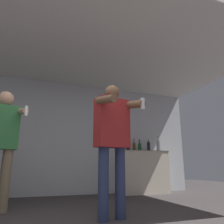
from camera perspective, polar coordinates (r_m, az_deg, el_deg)
The scene contains 10 objects.
wall_back at distance 5.13m, azimuth -15.68°, elevation -6.04°, with size 7.00×0.06×2.55m.
ceiling_slab at distance 4.02m, azimuth -12.62°, elevation 15.66°, with size 7.00×3.63×0.05m.
counter at distance 5.38m, azimuth 7.95°, elevation -15.21°, with size 1.20×0.54×0.97m.
bottle_red_label at distance 5.45m, azimuth 9.53°, elevation -8.85°, with size 0.07×0.07×0.28m.
bottle_green_wine at distance 5.21m, azimuth 4.23°, elevation -8.80°, with size 0.09×0.09×0.30m.
bottle_tall_gin at distance 5.27m, azimuth 5.81°, elevation -8.89°, with size 0.06×0.06×0.28m.
bottle_clear_vodka at distance 5.33m, azimuth 7.23°, elevation -8.93°, with size 0.08×0.08×0.28m.
bottle_short_whiskey at distance 5.59m, azimuth 12.01°, elevation -8.59°, with size 0.09×0.09×0.37m.
person_woman_foreground at distance 2.76m, azimuth 0.16°, elevation -6.06°, with size 0.58×0.57×1.66m.
person_man_side at distance 3.49m, azimuth -26.99°, elevation -6.42°, with size 0.58×0.58×1.70m.
Camera 1 is at (-0.35, -1.93, 0.61)m, focal length 35.00 mm.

